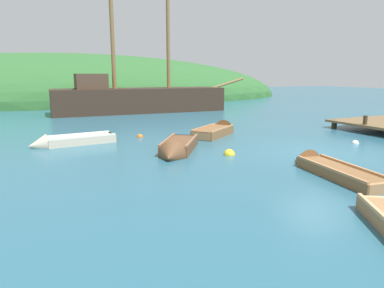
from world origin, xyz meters
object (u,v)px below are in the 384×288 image
sailing_ship (139,103)px  rowboat_center (217,132)px  rowboat_outer_left (327,170)px  buoy_orange (140,137)px  buoy_yellow (229,155)px  rowboat_outer_right (69,142)px  buoy_white (355,143)px  rowboat_far (177,149)px

sailing_ship → rowboat_center: 11.74m
rowboat_outer_left → buoy_orange: bearing=30.5°
rowboat_center → buoy_yellow: rowboat_center is taller
sailing_ship → rowboat_outer_right: sailing_ship is taller
rowboat_center → rowboat_outer_left: bearing=-128.7°
rowboat_outer_right → buoy_yellow: rowboat_outer_right is taller
rowboat_center → buoy_orange: bearing=128.4°
rowboat_outer_right → buoy_orange: (3.21, 0.57, -0.11)m
rowboat_center → buoy_orange: (-3.63, 0.94, -0.13)m
rowboat_outer_left → rowboat_center: 7.23m
rowboat_outer_right → buoy_yellow: bearing=133.6°
sailing_ship → buoy_orange: bearing=-104.2°
rowboat_outer_right → buoy_yellow: size_ratio=8.32×
rowboat_outer_right → rowboat_center: size_ratio=1.10×
rowboat_center → buoy_yellow: bearing=-150.0°
rowboat_outer_left → buoy_yellow: size_ratio=8.91×
buoy_white → rowboat_outer_left: bearing=-148.0°
rowboat_center → buoy_yellow: size_ratio=7.59×
rowboat_far → rowboat_outer_left: 5.32m
buoy_white → buoy_yellow: size_ratio=0.70×
sailing_ship → rowboat_far: sailing_ship is taller
rowboat_outer_right → rowboat_far: (3.53, -3.28, 0.03)m
rowboat_far → sailing_ship: bearing=-156.6°
rowboat_center → buoy_yellow: 4.33m
buoy_white → buoy_orange: (-7.92, 5.35, 0.00)m
rowboat_outer_right → buoy_white: rowboat_outer_right is taller
sailing_ship → buoy_white: 16.87m
buoy_orange → rowboat_outer_right: bearing=-170.0°
buoy_white → rowboat_far: bearing=168.8°
sailing_ship → buoy_orange: (-3.04, -10.78, -0.71)m
rowboat_far → rowboat_center: size_ratio=1.02×
buoy_yellow → buoy_orange: buoy_yellow is taller
rowboat_outer_right → buoy_white: 12.12m
rowboat_far → buoy_orange: size_ratio=11.41×
buoy_yellow → rowboat_outer_right: bearing=139.8°
rowboat_outer_left → buoy_yellow: 3.57m
rowboat_outer_left → buoy_white: (4.50, 2.81, -0.09)m
rowboat_outer_left → sailing_ship: bearing=9.0°
rowboat_outer_right → rowboat_center: 6.86m
rowboat_outer_right → buoy_yellow: 6.75m
rowboat_center → buoy_white: size_ratio=10.83×
rowboat_far → rowboat_outer_left: bearing=69.6°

